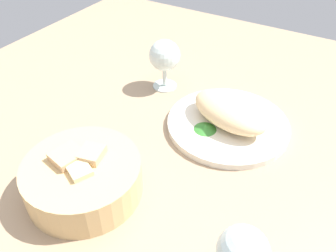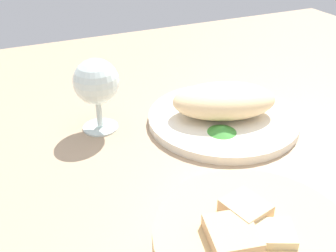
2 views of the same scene
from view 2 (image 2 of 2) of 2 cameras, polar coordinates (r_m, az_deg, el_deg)
The scene contains 5 objects.
ground_plane at distance 59.23cm, azimuth 14.17°, elevation -7.12°, with size 140.00×140.00×2.00cm, color tan.
plate at distance 68.97cm, azimuth 7.79°, elevation 1.03°, with size 25.38×25.38×1.40cm, color white.
omelette at distance 67.37cm, azimuth 7.99°, elevation 3.59°, with size 17.30×9.78×5.48cm, color beige.
lettuce_garnish at distance 63.49cm, azimuth 7.69°, elevation -0.42°, with size 4.66×4.66×1.08cm, color #398832.
wine_glass_near at distance 64.32cm, azimuth -10.16°, elevation 5.87°, with size 7.32×7.32×12.12cm.
Camera 2 is at (31.96, 35.46, 34.06)cm, focal length 42.85 mm.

